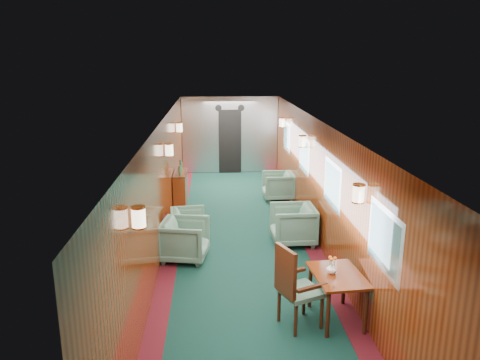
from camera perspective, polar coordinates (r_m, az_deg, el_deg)
The scene contains 12 objects.
room at distance 8.83m, azimuth 0.21°, elevation 2.13°, with size 12.00×12.10×2.40m.
bulkhead at distance 14.72m, azimuth -1.24°, elevation 5.47°, with size 2.98×0.17×2.39m.
windows_right at distance 9.33m, azimuth 9.28°, elevation 1.45°, with size 0.02×8.60×0.80m.
wall_sconces at distance 9.36m, azimuth -0.01°, elevation 3.82°, with size 2.97×7.97×0.25m.
dining_table at distance 6.71m, azimuth 11.79°, elevation -12.02°, with size 0.73×0.98×0.69m.
side_chair at distance 6.42m, azimuth 6.59°, elevation -12.48°, with size 0.68×0.70×1.18m.
credenza at distance 11.44m, azimuth -7.26°, elevation -1.14°, with size 0.31×0.99×1.16m.
flower_vase at distance 6.63m, azimuth 11.12°, elevation -10.51°, with size 0.14×0.14×0.15m, color white.
armchair_left_near at distance 8.57m, azimuth -6.74°, elevation -7.24°, with size 0.79×0.82×0.74m, color #1F483B.
armchair_left_far at distance 9.42m, azimuth -6.22°, elevation -5.47°, with size 0.69×0.71×0.65m, color #1F483B.
armchair_right_near at distance 9.27m, azimuth 6.47°, elevation -5.42°, with size 0.82×0.84×0.77m, color #1F483B.
armchair_right_far at distance 12.08m, azimuth 4.65°, elevation -0.72°, with size 0.75×0.77×0.70m, color #1F483B.
Camera 1 is at (-0.54, -8.60, 3.57)m, focal length 35.00 mm.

